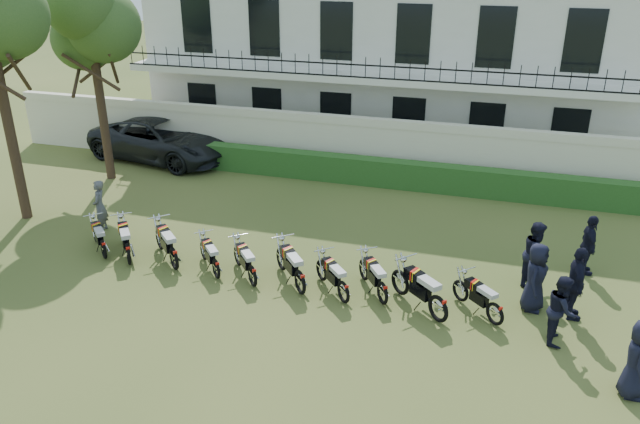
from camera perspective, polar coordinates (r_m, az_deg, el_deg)
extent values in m
plane|color=#3E5020|center=(17.17, -2.73, -5.50)|extent=(100.00, 100.00, 0.00)
cube|color=beige|center=(23.85, 3.62, 5.63)|extent=(30.00, 0.30, 2.00)
cube|color=beige|center=(23.52, 3.69, 8.29)|extent=(30.00, 0.35, 0.30)
cube|color=#234A1A|center=(23.08, 5.54, 3.62)|extent=(18.00, 0.60, 1.00)
cube|color=silver|center=(28.98, 6.59, 13.84)|extent=(20.00, 8.00, 7.00)
cube|color=silver|center=(24.45, 4.49, 12.11)|extent=(20.00, 1.40, 0.25)
cube|color=black|center=(23.71, 4.19, 13.24)|extent=(20.00, 0.05, 0.05)
cube|color=black|center=(23.80, 4.15, 12.17)|extent=(20.00, 0.05, 0.05)
cube|color=black|center=(28.05, -10.61, 9.30)|extent=(1.30, 0.12, 2.20)
cube|color=black|center=(27.42, -11.18, 16.39)|extent=(1.30, 0.12, 2.20)
cube|color=black|center=(26.84, -4.82, 8.97)|extent=(1.30, 0.12, 2.20)
cube|color=black|center=(26.18, -5.09, 16.40)|extent=(1.30, 0.12, 2.20)
cube|color=black|center=(25.91, 1.44, 8.52)|extent=(1.30, 0.12, 2.20)
cube|color=black|center=(25.23, 1.53, 16.21)|extent=(1.30, 0.12, 2.20)
cube|color=black|center=(25.32, 8.06, 7.92)|extent=(1.30, 0.12, 2.20)
cube|color=black|center=(24.61, 8.54, 15.79)|extent=(1.30, 0.12, 2.20)
cube|color=black|center=(25.06, 14.89, 7.20)|extent=(1.30, 0.12, 2.20)
cube|color=black|center=(24.36, 15.77, 15.11)|extent=(1.30, 0.12, 2.20)
cube|color=black|center=(25.17, 21.73, 6.38)|extent=(1.30, 0.12, 2.20)
cube|color=black|center=(24.46, 22.98, 14.20)|extent=(1.30, 0.12, 2.20)
cylinder|color=#473323|center=(21.70, -26.52, 6.79)|extent=(0.32, 0.32, 5.95)
sphere|color=#335321|center=(20.98, -27.04, 15.79)|extent=(2.60, 2.60, 2.60)
cylinder|color=#473323|center=(24.44, -19.31, 8.76)|extent=(0.32, 0.32, 5.25)
sphere|color=#335321|center=(23.84, -19.20, 15.82)|extent=(2.60, 2.60, 2.60)
sphere|color=#335321|center=(24.57, -20.87, 14.55)|extent=(2.20, 2.20, 2.20)
sphere|color=#335321|center=(23.38, -21.10, 17.30)|extent=(2.40, 2.40, 2.40)
torus|color=black|center=(18.21, -18.79, -4.07)|extent=(0.46, 0.45, 0.56)
torus|color=black|center=(19.28, -19.51, -2.59)|extent=(0.46, 0.45, 0.56)
cube|color=black|center=(18.64, -19.19, -2.99)|extent=(0.48, 0.47, 0.28)
cube|color=black|center=(18.73, -19.42, -2.05)|extent=(0.46, 0.46, 0.20)
cube|color=red|center=(18.72, -19.42, -2.02)|extent=(0.17, 0.26, 0.21)
cube|color=yellow|center=(18.67, -19.39, -2.09)|extent=(0.14, 0.25, 0.21)
cube|color=#ABABAB|center=(18.30, -19.16, -2.50)|extent=(0.52, 0.51, 0.11)
cylinder|color=silver|center=(18.88, -19.70, -0.95)|extent=(0.40, 0.42, 0.03)
torus|color=black|center=(17.59, -16.88, -4.70)|extent=(0.46, 0.54, 0.62)
torus|color=black|center=(18.78, -17.32, -2.89)|extent=(0.46, 0.54, 0.62)
cube|color=black|center=(18.07, -17.15, -3.41)|extent=(0.49, 0.55, 0.31)
cube|color=black|center=(18.16, -17.33, -2.31)|extent=(0.49, 0.52, 0.22)
cube|color=red|center=(18.16, -17.33, -2.29)|extent=(0.21, 0.28, 0.23)
cube|color=yellow|center=(18.10, -17.31, -2.36)|extent=(0.19, 0.26, 0.23)
cube|color=#ABABAB|center=(17.68, -17.18, -2.87)|extent=(0.54, 0.59, 0.12)
cylinder|color=silver|center=(18.34, -17.55, -1.03)|extent=(0.50, 0.41, 0.03)
torus|color=black|center=(16.97, -12.51, -5.23)|extent=(0.54, 0.53, 0.65)
torus|color=black|center=(18.17, -13.82, -3.33)|extent=(0.54, 0.53, 0.65)
cube|color=black|center=(17.45, -13.19, -3.85)|extent=(0.56, 0.55, 0.32)
cube|color=black|center=(17.53, -13.51, -2.68)|extent=(0.54, 0.54, 0.24)
cube|color=red|center=(17.53, -13.51, -2.65)|extent=(0.20, 0.30, 0.25)
cube|color=yellow|center=(17.47, -13.45, -2.73)|extent=(0.17, 0.29, 0.25)
cube|color=#ABABAB|center=(17.05, -13.01, -3.26)|extent=(0.60, 0.60, 0.13)
cylinder|color=silver|center=(17.70, -13.92, -1.31)|extent=(0.47, 0.48, 0.03)
torus|color=black|center=(16.44, -8.86, -6.12)|extent=(0.43, 0.46, 0.55)
torus|color=black|center=(17.44, -10.03, -4.36)|extent=(0.43, 0.46, 0.55)
cube|color=black|center=(16.84, -9.45, -4.88)|extent=(0.46, 0.48, 0.27)
cube|color=black|center=(16.90, -9.71, -3.84)|extent=(0.45, 0.46, 0.20)
cube|color=red|center=(16.90, -9.71, -3.81)|extent=(0.18, 0.25, 0.21)
cube|color=yellow|center=(16.85, -9.66, -3.89)|extent=(0.15, 0.24, 0.21)
cube|color=#ABABAB|center=(16.49, -9.26, -4.39)|extent=(0.50, 0.51, 0.11)
cylinder|color=silver|center=(17.03, -10.05, -2.62)|extent=(0.42, 0.39, 0.03)
torus|color=black|center=(15.92, -5.46, -6.93)|extent=(0.45, 0.50, 0.59)
torus|color=black|center=(16.96, -6.86, -4.95)|extent=(0.45, 0.50, 0.59)
cube|color=black|center=(16.32, -6.15, -5.54)|extent=(0.48, 0.51, 0.29)
cube|color=black|center=(16.38, -6.44, -4.40)|extent=(0.47, 0.49, 0.21)
cube|color=red|center=(16.38, -6.44, -4.37)|extent=(0.19, 0.26, 0.22)
cube|color=yellow|center=(16.33, -6.38, -4.46)|extent=(0.17, 0.25, 0.22)
cube|color=#ABABAB|center=(15.96, -5.90, -5.03)|extent=(0.52, 0.55, 0.12)
cylinder|color=silver|center=(16.51, -6.82, -3.06)|extent=(0.45, 0.40, 0.03)
torus|color=black|center=(15.44, -0.87, -7.71)|extent=(0.49, 0.56, 0.65)
torus|color=black|center=(16.55, -2.71, -5.43)|extent=(0.49, 0.56, 0.65)
cube|color=black|center=(15.87, -1.76, -6.12)|extent=(0.52, 0.57, 0.32)
cube|color=black|center=(15.93, -2.10, -4.83)|extent=(0.52, 0.54, 0.23)
cube|color=red|center=(15.93, -2.10, -4.79)|extent=(0.22, 0.29, 0.24)
cube|color=yellow|center=(15.87, -2.02, -4.89)|extent=(0.19, 0.27, 0.24)
cube|color=#ABABAB|center=(15.48, -1.38, -5.55)|extent=(0.57, 0.61, 0.13)
cylinder|color=silver|center=(16.06, -2.56, -3.30)|extent=(0.51, 0.43, 0.03)
torus|color=black|center=(15.18, 3.26, -8.49)|extent=(0.46, 0.49, 0.58)
torus|color=black|center=(16.12, 1.13, -6.39)|extent=(0.46, 0.49, 0.58)
cube|color=black|center=(15.54, 2.25, -7.04)|extent=(0.48, 0.50, 0.29)
cube|color=black|center=(15.58, 1.88, -5.85)|extent=(0.47, 0.48, 0.21)
cube|color=red|center=(15.57, 1.88, -5.82)|extent=(0.19, 0.26, 0.22)
cube|color=yellow|center=(15.53, 1.98, -5.92)|extent=(0.16, 0.25, 0.22)
cube|color=#ABABAB|center=(15.19, 2.72, -6.52)|extent=(0.52, 0.54, 0.11)
cylinder|color=silver|center=(15.68, 1.38, -4.45)|extent=(0.44, 0.41, 0.03)
torus|color=black|center=(15.18, 6.67, -8.63)|extent=(0.41, 0.54, 0.59)
torus|color=black|center=(16.16, 4.86, -6.38)|extent=(0.41, 0.54, 0.59)
cube|color=black|center=(15.55, 5.83, -7.10)|extent=(0.44, 0.54, 0.29)
cube|color=black|center=(15.60, 5.55, -5.88)|extent=(0.45, 0.50, 0.21)
cube|color=red|center=(15.59, 5.55, -5.85)|extent=(0.21, 0.26, 0.22)
cube|color=yellow|center=(15.55, 5.63, -5.95)|extent=(0.19, 0.24, 0.22)
cube|color=#ABABAB|center=(15.20, 6.26, -6.60)|extent=(0.49, 0.57, 0.12)
cylinder|color=silver|center=(15.71, 5.15, -4.43)|extent=(0.50, 0.35, 0.03)
torus|color=black|center=(14.72, 12.60, -10.02)|extent=(0.57, 0.53, 0.68)
torus|color=black|center=(15.61, 8.98, -7.60)|extent=(0.57, 0.53, 0.68)
cube|color=black|center=(15.03, 10.92, -8.34)|extent=(0.59, 0.56, 0.33)
cube|color=black|center=(15.04, 10.36, -6.94)|extent=(0.57, 0.55, 0.25)
cube|color=red|center=(15.03, 10.37, -6.90)|extent=(0.20, 0.31, 0.26)
cube|color=yellow|center=(14.99, 10.53, -7.01)|extent=(0.16, 0.30, 0.26)
cube|color=#ABABAB|center=(14.67, 11.80, -7.70)|extent=(0.63, 0.61, 0.13)
cylinder|color=silver|center=(15.10, 9.57, -5.27)|extent=(0.47, 0.52, 0.03)
torus|color=black|center=(15.03, 17.28, -10.06)|extent=(0.47, 0.45, 0.57)
torus|color=black|center=(15.73, 14.16, -8.06)|extent=(0.47, 0.45, 0.57)
cube|color=black|center=(15.27, 15.86, -8.68)|extent=(0.48, 0.47, 0.28)
cube|color=black|center=(15.27, 15.41, -7.52)|extent=(0.47, 0.46, 0.20)
cube|color=red|center=(15.27, 15.41, -7.49)|extent=(0.17, 0.26, 0.21)
cube|color=yellow|center=(15.23, 15.56, -7.58)|extent=(0.14, 0.25, 0.21)
cube|color=#ABABAB|center=(14.98, 16.65, -8.17)|extent=(0.52, 0.51, 0.11)
cylinder|color=silver|center=(15.31, 14.76, -6.15)|extent=(0.41, 0.42, 0.03)
imported|color=black|center=(26.51, -14.25, 6.46)|extent=(6.51, 3.86, 1.70)
imported|color=#5B5B60|center=(20.30, -19.48, 0.48)|extent=(0.59, 0.71, 1.67)
imported|color=black|center=(13.94, 27.04, -11.90)|extent=(0.59, 0.86, 1.70)
imported|color=black|center=(14.99, 21.19, -8.31)|extent=(0.64, 0.81, 1.65)
imported|color=black|center=(15.94, 22.36, -6.07)|extent=(0.56, 1.13, 1.86)
imported|color=black|center=(15.99, 19.11, -5.66)|extent=(0.71, 0.95, 1.76)
imported|color=black|center=(17.14, 19.14, -3.62)|extent=(0.85, 0.99, 1.76)
imported|color=black|center=(18.20, 23.35, -2.80)|extent=(0.55, 1.04, 1.70)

